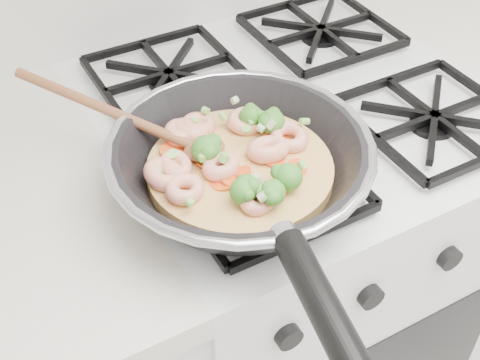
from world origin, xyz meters
TOP-DOWN VIEW (x-y plane):
  - stove at (0.00, 1.70)m, footprint 0.60×0.60m
  - skillet at (-0.18, 1.55)m, footprint 0.38×0.61m

SIDE VIEW (x-z plane):
  - stove at x=0.00m, z-range 0.00..0.92m
  - skillet at x=-0.18m, z-range 0.91..1.01m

